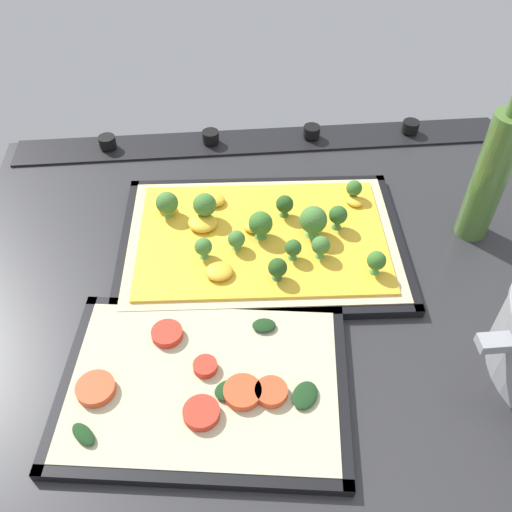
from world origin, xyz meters
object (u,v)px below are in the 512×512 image
veggie_pizza_back (203,383)px  broccoli_pizza (262,236)px  oil_bottle (491,174)px  baking_tray_front (262,244)px  baking_tray_back (204,385)px

veggie_pizza_back → broccoli_pizza: bearing=-111.3°
broccoli_pizza → oil_bottle: 31.28cm
veggie_pizza_back → oil_bottle: 45.56cm
baking_tray_front → baking_tray_back: size_ratio=1.17×
baking_tray_front → veggie_pizza_back: veggie_pizza_back is taller
veggie_pizza_back → oil_bottle: (-38.71, -22.21, 9.16)cm
broccoli_pizza → veggie_pizza_back: (8.61, 22.09, -0.69)cm
baking_tray_back → veggie_pizza_back: bearing=52.0°
broccoli_pizza → veggie_pizza_back: bearing=68.7°
baking_tray_front → baking_tray_back: same height
baking_tray_back → veggie_pizza_back: (0.07, 0.09, 0.72)cm
baking_tray_front → broccoli_pizza: (0.01, -0.13, 1.42)cm
broccoli_pizza → oil_bottle: oil_bottle is taller
baking_tray_front → veggie_pizza_back: size_ratio=1.27×
broccoli_pizza → oil_bottle: bearing=-179.8°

